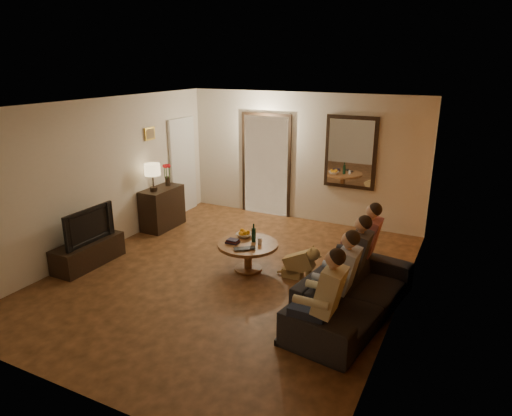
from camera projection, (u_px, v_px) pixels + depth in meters
The scene contains 33 objects.
floor at pixel (230, 275), 7.10m from camera, with size 5.00×6.00×0.01m, color #3A240F.
ceiling at pixel (227, 104), 6.30m from camera, with size 5.00×6.00×0.01m, color white.
back_wall at pixel (302, 158), 9.25m from camera, with size 5.00×0.02×2.60m, color beige.
front_wall at pixel (65, 277), 4.15m from camera, with size 5.00×0.02×2.60m, color beige.
left_wall at pixel (101, 176), 7.77m from camera, with size 0.02×6.00×2.60m, color beige.
right_wall at pixel (404, 220), 5.64m from camera, with size 0.02×6.00×2.60m, color beige.
orange_accent at pixel (403, 220), 5.64m from camera, with size 0.01×6.00×2.60m, color #CC5522.
kitchen_doorway at pixel (266, 166), 9.65m from camera, with size 1.00×0.06×2.10m, color #FFE0A5.
door_trim at pixel (266, 166), 9.65m from camera, with size 1.12×0.04×2.22m, color black.
fridge_glimpse at pixel (277, 174), 9.60m from camera, with size 0.45×0.03×1.70m, color silver.
mirror_frame at pixel (351, 153), 8.73m from camera, with size 1.00×0.05×1.40m, color black.
mirror_glass at pixel (350, 153), 8.71m from camera, with size 0.86×0.02×1.26m, color white.
white_door at pixel (183, 166), 9.79m from camera, with size 0.06×0.85×2.04m, color white.
framed_art at pixel (150, 134), 8.69m from camera, with size 0.03×0.28×0.24m, color #B28C33.
art_canvas at pixel (150, 134), 8.68m from camera, with size 0.01×0.22×0.18m, color brown.
dresser at pixel (162, 208), 9.00m from camera, with size 0.45×0.91×0.81m, color black.
table_lamp at pixel (153, 177), 8.61m from camera, with size 0.30×0.30×0.54m, color beige, non-canonical shape.
flower_vase at pixel (167, 175), 9.00m from camera, with size 0.14×0.14×0.44m, color red, non-canonical shape.
tv_stand at pixel (88, 253), 7.41m from camera, with size 0.45×1.21×0.40m, color black.
tv at pixel (85, 225), 7.26m from camera, with size 0.13×0.98×0.57m, color black.
sofa at pixel (353, 294), 5.84m from camera, with size 0.88×2.26×0.66m, color black.
person_a at pixel (324, 305), 5.04m from camera, with size 0.60×0.40×1.20m, color tan, non-canonical shape.
person_b at pixel (339, 283), 5.55m from camera, with size 0.60×0.40×1.20m, color tan, non-canonical shape.
person_c at pixel (352, 264), 6.06m from camera, with size 0.60×0.40×1.20m, color tan, non-canonical shape.
person_d at pixel (364, 248), 6.57m from camera, with size 0.60×0.40×1.20m, color tan, non-canonical shape.
dog at pixel (299, 261), 6.91m from camera, with size 0.56×0.24×0.56m, color tan, non-canonical shape.
coffee_table at pixel (248, 256), 7.22m from camera, with size 0.95×0.95×0.45m, color brown.
bowl at pixel (244, 235), 7.40m from camera, with size 0.26×0.26×0.06m, color white.
oranges at pixel (244, 231), 7.38m from camera, with size 0.20×0.20×0.08m, color orange, non-canonical shape.
wine_bottle at pixel (254, 232), 7.16m from camera, with size 0.07×0.07×0.31m, color black, non-canonical shape.
wine_glass at pixel (260, 241), 7.10m from camera, with size 0.06×0.06×0.10m, color silver.
book_stack at pixel (233, 241), 7.14m from camera, with size 0.20×0.15×0.07m, color black, non-canonical shape.
laptop at pixel (245, 250), 6.86m from camera, with size 0.33×0.21×0.03m, color black.
Camera 1 is at (3.24, -5.57, 3.18)m, focal length 32.00 mm.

